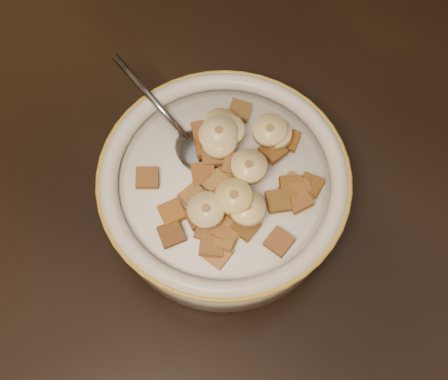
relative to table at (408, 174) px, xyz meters
The scene contains 48 objects.
floor 0.78m from the table, ahead, with size 4.00×4.50×0.10m, color #422816.
table is the anchor object (origin of this frame).
cereal_bowl 0.20m from the table, 131.61° to the right, with size 0.22×0.22×0.05m, color beige.
milk 0.21m from the table, 131.61° to the right, with size 0.18×0.18×0.00m, color white.
spoon 0.23m from the table, 139.65° to the right, with size 0.04×0.05×0.01m, color gray.
cereal_square_0 0.23m from the table, 144.03° to the right, with size 0.02×0.02×0.01m, color brown.
cereal_square_1 0.18m from the table, 119.03° to the right, with size 0.02×0.02×0.01m, color brown.
cereal_square_2 0.25m from the table, 122.79° to the right, with size 0.02×0.02×0.01m, color brown.
cereal_square_3 0.16m from the table, 122.91° to the right, with size 0.02×0.02×0.01m, color brown.
cereal_square_4 0.23m from the table, 116.08° to the right, with size 0.02×0.02×0.01m, color olive.
cereal_square_5 0.27m from the table, 121.60° to the right, with size 0.02×0.02×0.01m, color brown.
cereal_square_6 0.23m from the table, 127.62° to the right, with size 0.02×0.02×0.01m, color olive.
cereal_square_7 0.22m from the table, 118.11° to the right, with size 0.02×0.02×0.01m, color olive.
cereal_square_8 0.26m from the table, 125.70° to the right, with size 0.02×0.02×0.01m, color brown.
cereal_square_9 0.22m from the table, 122.65° to the right, with size 0.02×0.02×0.01m, color brown.
cereal_square_10 0.17m from the table, 121.94° to the right, with size 0.02×0.02×0.01m, color brown.
cereal_square_11 0.21m from the table, 128.79° to the right, with size 0.02×0.02×0.01m, color olive.
cereal_square_12 0.24m from the table, 131.53° to the right, with size 0.02×0.02×0.01m, color #945622.
cereal_square_13 0.23m from the table, 135.59° to the right, with size 0.02×0.02×0.01m, color brown.
cereal_square_14 0.28m from the table, 134.42° to the right, with size 0.02×0.02×0.01m, color brown.
cereal_square_15 0.17m from the table, 116.72° to the right, with size 0.02×0.02×0.01m, color brown.
cereal_square_16 0.20m from the table, 152.51° to the right, with size 0.02×0.02×0.01m, color brown.
cereal_square_17 0.23m from the table, 118.16° to the right, with size 0.02×0.02×0.01m, color olive.
cereal_square_18 0.16m from the table, 142.54° to the right, with size 0.02×0.02×0.01m, color brown.
cereal_square_19 0.24m from the table, 116.01° to the right, with size 0.02×0.02×0.01m, color brown.
cereal_square_20 0.21m from the table, 131.78° to the right, with size 0.02×0.02×0.01m, color brown.
cereal_square_21 0.22m from the table, 123.16° to the right, with size 0.02×0.02×0.01m, color brown.
cereal_square_22 0.16m from the table, 118.46° to the right, with size 0.02×0.02×0.01m, color brown.
cereal_square_23 0.15m from the table, 120.58° to the right, with size 0.02×0.02×0.01m, color brown.
cereal_square_24 0.21m from the table, 116.44° to the right, with size 0.02×0.02×0.01m, color brown.
cereal_square_25 0.25m from the table, 126.95° to the right, with size 0.02×0.02×0.01m, color olive.
cereal_square_26 0.20m from the table, 108.53° to the right, with size 0.02×0.02×0.01m, color brown.
cereal_square_27 0.17m from the table, 136.13° to the right, with size 0.02×0.02×0.01m, color brown.
cereal_square_28 0.24m from the table, 113.98° to the right, with size 0.02×0.02×0.01m, color #9C5E31.
cereal_square_29 0.23m from the table, 138.46° to the right, with size 0.02×0.02×0.01m, color brown.
cereal_square_30 0.24m from the table, 119.59° to the right, with size 0.02×0.02×0.01m, color brown.
cereal_square_31 0.23m from the table, 128.97° to the right, with size 0.02×0.02×0.01m, color brown.
banana_slice_0 0.21m from the table, 142.13° to the right, with size 0.03×0.03×0.01m, color #FEF5AC.
banana_slice_1 0.21m from the table, 129.19° to the right, with size 0.03×0.03×0.01m, color #FBE395.
banana_slice_2 0.18m from the table, 141.89° to the right, with size 0.03×0.03×0.01m, color #D2C07C.
banana_slice_3 0.22m from the table, 138.05° to the right, with size 0.03×0.03×0.01m, color beige.
banana_slice_4 0.25m from the table, 122.18° to the right, with size 0.03×0.03×0.01m, color beige.
banana_slice_5 0.23m from the table, 122.26° to the right, with size 0.03×0.03×0.01m, color #C9BC61.
banana_slice_6 0.17m from the table, 142.12° to the right, with size 0.03×0.03×0.01m, color #CFC081.
banana_slice_7 0.22m from the table, 118.92° to the right, with size 0.03×0.03×0.01m, color #F3D07E.
banana_slice_8 0.23m from the table, 140.39° to the right, with size 0.03×0.03×0.01m, color beige.
banana_slice_9 0.22m from the table, 144.40° to the right, with size 0.03×0.03×0.01m, color #C9BE79.
banana_slice_10 0.23m from the table, 139.80° to the right, with size 0.03×0.03×0.01m, color #D4C773.
Camera 1 is at (-0.00, -0.33, 1.26)m, focal length 45.00 mm.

